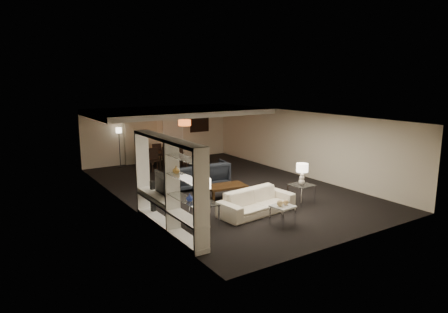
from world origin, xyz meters
TOP-DOWN VIEW (x-y plane):
  - floor at (0.00, 0.00)m, footprint 11.00×11.00m
  - ceiling at (0.00, 0.00)m, footprint 7.00×11.00m
  - wall_back at (0.00, 5.50)m, footprint 7.00×0.02m
  - wall_front at (0.00, -5.50)m, footprint 7.00×0.02m
  - wall_left at (-3.50, 0.00)m, footprint 0.02×11.00m
  - wall_right at (3.50, 0.00)m, footprint 0.02×11.00m
  - ceiling_soffit at (0.00, 3.50)m, footprint 7.00×4.00m
  - curtains at (-0.90, 5.42)m, footprint 1.50×0.12m
  - door at (0.70, 5.47)m, footprint 0.90×0.05m
  - painting at (2.10, 5.46)m, footprint 0.95×0.04m
  - media_unit at (-3.31, -2.60)m, footprint 0.38×3.40m
  - pendant_light at (0.30, 3.50)m, footprint 0.52×0.52m
  - sofa at (-0.68, -2.76)m, footprint 2.37×1.14m
  - coffee_table at (-0.68, -1.16)m, footprint 1.32×0.86m
  - armchair_left at (-1.28, 0.54)m, footprint 0.98×1.00m
  - armchair_right at (-0.08, 0.54)m, footprint 1.03×1.05m
  - side_table_left at (-2.38, -2.76)m, footprint 0.69×0.69m
  - side_table_right at (1.02, -2.76)m, footprint 0.66×0.66m
  - table_lamp_left at (-2.38, -2.76)m, footprint 0.36×0.36m
  - table_lamp_right at (1.02, -2.76)m, footprint 0.38×0.38m
  - marble_table at (-0.68, -3.86)m, footprint 0.58×0.58m
  - gold_gourd_a at (-0.78, -3.86)m, footprint 0.17×0.17m
  - gold_gourd_b at (-0.58, -3.86)m, footprint 0.15×0.15m
  - television at (-3.28, -2.05)m, footprint 1.04×0.14m
  - vase_blue at (-3.31, -3.74)m, footprint 0.16×0.16m
  - vase_amber at (-3.31, -3.09)m, footprint 0.17×0.17m
  - floor_speaker at (-3.20, -1.35)m, footprint 0.13×0.13m
  - dining_table at (-0.40, 4.36)m, footprint 1.84×1.15m
  - chair_nl at (-1.00, 3.71)m, footprint 0.45×0.45m
  - chair_nm at (-0.40, 3.71)m, footprint 0.48×0.48m
  - chair_nr at (0.20, 3.71)m, footprint 0.44×0.44m
  - chair_fl at (-1.00, 5.01)m, footprint 0.48×0.48m
  - chair_fm at (-0.40, 5.01)m, footprint 0.46×0.46m
  - chair_fr at (0.20, 5.01)m, footprint 0.44×0.44m
  - floor_lamp at (-1.95, 5.20)m, footprint 0.25×0.25m

SIDE VIEW (x-z plane):
  - floor at x=0.00m, z-range 0.00..0.00m
  - coffee_table at x=-0.68m, z-range 0.00..0.45m
  - marble_table at x=-0.68m, z-range 0.00..0.52m
  - side_table_left at x=-2.38m, z-range 0.00..0.58m
  - side_table_right at x=1.02m, z-range 0.00..0.58m
  - dining_table at x=-0.40m, z-range 0.00..0.62m
  - sofa at x=-0.68m, z-range 0.00..0.67m
  - armchair_left at x=-1.28m, z-range 0.00..0.85m
  - armchair_right at x=-0.08m, z-range 0.00..0.85m
  - chair_nl at x=-1.00m, z-range 0.00..0.92m
  - chair_nm at x=-0.40m, z-range 0.00..0.92m
  - chair_nr at x=0.20m, z-range 0.00..0.92m
  - chair_fl at x=-1.00m, z-range 0.00..0.92m
  - chair_fm at x=-0.40m, z-range 0.00..0.92m
  - chair_fr at x=0.20m, z-range 0.00..0.92m
  - floor_speaker at x=-3.20m, z-range 0.00..0.98m
  - gold_gourd_b at x=-0.58m, z-range 0.52..0.67m
  - gold_gourd_a at x=-0.78m, z-range 0.52..0.69m
  - floor_lamp at x=-1.95m, z-range 0.00..1.69m
  - table_lamp_left at x=-2.38m, z-range 0.58..1.23m
  - table_lamp_right at x=1.02m, z-range 0.58..1.23m
  - television at x=-3.28m, z-range 0.75..1.35m
  - door at x=0.70m, z-range 0.00..2.10m
  - vase_blue at x=-3.31m, z-range 1.06..1.23m
  - media_unit at x=-3.31m, z-range 0.00..2.35m
  - curtains at x=-0.90m, z-range 0.00..2.40m
  - wall_back at x=0.00m, z-range 0.00..2.50m
  - wall_front at x=0.00m, z-range 0.00..2.50m
  - wall_left at x=-3.50m, z-range 0.00..2.50m
  - wall_right at x=3.50m, z-range 0.00..2.50m
  - painting at x=2.10m, z-range 1.23..1.88m
  - vase_amber at x=-3.31m, z-range 1.56..1.74m
  - pendant_light at x=0.30m, z-range 1.80..2.04m
  - ceiling_soffit at x=0.00m, z-range 2.30..2.50m
  - ceiling at x=0.00m, z-range 2.49..2.51m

